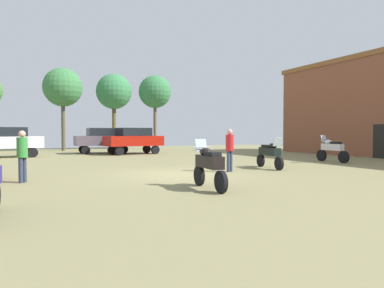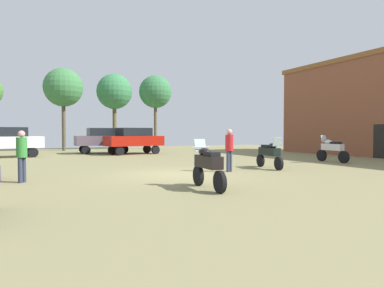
% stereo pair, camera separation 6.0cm
% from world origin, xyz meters
% --- Properties ---
extents(ground_plane, '(44.00, 52.00, 0.02)m').
position_xyz_m(ground_plane, '(0.00, 0.00, 0.01)').
color(ground_plane, olive).
extents(motorcycle_1, '(0.67, 2.23, 1.44)m').
position_xyz_m(motorcycle_1, '(4.71, 0.20, 0.73)').
color(motorcycle_1, black).
rests_on(motorcycle_1, ground).
extents(motorcycle_3, '(0.62, 2.19, 1.50)m').
position_xyz_m(motorcycle_3, '(10.00, 1.37, 0.75)').
color(motorcycle_3, black).
rests_on(motorcycle_3, ground).
extents(motorcycle_5, '(0.62, 2.12, 1.46)m').
position_xyz_m(motorcycle_5, '(-0.58, -3.59, 0.73)').
color(motorcycle_5, black).
rests_on(motorcycle_5, ground).
extents(car_1, '(4.52, 2.43, 2.00)m').
position_xyz_m(car_1, '(2.04, 12.99, 1.19)').
color(car_1, black).
rests_on(car_1, ground).
extents(car_2, '(4.50, 2.34, 2.00)m').
position_xyz_m(car_2, '(-6.49, 13.19, 1.19)').
color(car_2, black).
rests_on(car_2, ground).
extents(car_3, '(4.30, 1.80, 2.00)m').
position_xyz_m(car_3, '(0.18, 15.10, 1.19)').
color(car_3, black).
rests_on(car_3, ground).
extents(person_1, '(0.48, 0.48, 1.72)m').
position_xyz_m(person_1, '(-5.50, 0.22, 1.03)').
color(person_1, '#2B3145').
rests_on(person_1, ground).
extents(person_2, '(0.44, 0.44, 1.81)m').
position_xyz_m(person_2, '(2.33, -0.12, 1.08)').
color(person_2, '#2F3751').
rests_on(person_2, ground).
extents(tree_1, '(3.46, 3.46, 7.44)m').
position_xyz_m(tree_1, '(-2.26, 20.58, 5.69)').
color(tree_1, '#4C4432').
rests_on(tree_1, ground).
extents(tree_3, '(3.45, 3.45, 7.41)m').
position_xyz_m(tree_3, '(2.55, 21.43, 5.64)').
color(tree_3, brown).
rests_on(tree_3, ground).
extents(tree_5, '(3.29, 3.29, 7.42)m').
position_xyz_m(tree_5, '(6.54, 20.66, 5.75)').
color(tree_5, brown).
rests_on(tree_5, ground).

